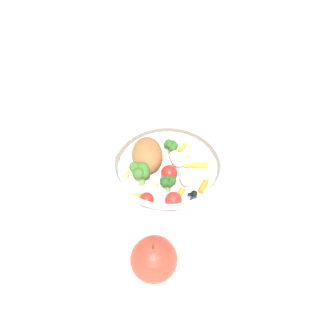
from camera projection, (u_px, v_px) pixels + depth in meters
The scene contains 4 objects.
ground_plane at pixel (167, 170), 0.80m from camera, with size 2.40×2.40×0.00m, color silver.
food_container at pixel (165, 167), 0.77m from camera, with size 0.23×0.23×0.07m.
loose_apple at pixel (154, 259), 0.63m from camera, with size 0.08×0.08×0.09m.
folded_napkin at pixel (209, 101), 0.94m from camera, with size 0.14×0.13×0.01m, color white.
Camera 1 is at (0.44, -0.25, 0.62)m, focal length 41.10 mm.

